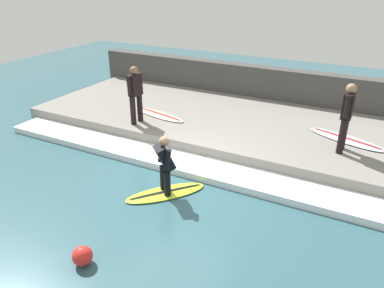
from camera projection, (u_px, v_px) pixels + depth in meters
ground_plane at (178, 183)px, 8.55m from camera, size 28.00×28.00×0.00m
concrete_ledge at (234, 125)px, 11.21m from camera, size 4.40×12.28×0.42m
back_wall at (261, 87)px, 12.96m from camera, size 0.50×12.89×1.45m
wave_foam_crest at (193, 166)px, 9.12m from camera, size 0.94×11.66×0.17m
surfboard_riding at (166, 193)px, 8.13m from camera, size 1.72×1.57×0.07m
surfer_riding at (165, 162)px, 7.81m from camera, size 0.54×0.53×1.31m
surfer_waiting_near at (347, 114)px, 8.75m from camera, size 0.57×0.23×1.68m
surfboard_waiting_near at (346, 139)px, 9.69m from camera, size 1.20×2.12×0.07m
surfer_waiting_far at (135, 92)px, 10.44m from camera, size 0.56×0.29×1.64m
surfboard_waiting_far at (159, 114)px, 11.34m from camera, size 0.90×2.02×0.07m
marker_buoy at (82, 256)px, 6.14m from camera, size 0.34×0.34×0.34m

